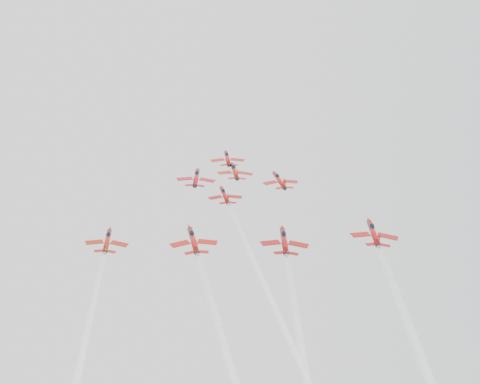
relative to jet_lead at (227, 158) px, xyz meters
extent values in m
cylinder|color=#AE1310|center=(0.00, -0.30, -0.30)|extent=(1.12, 9.02, 6.77)
cone|color=#AE1310|center=(0.00, 4.81, 3.27)|extent=(1.12, 2.49, 2.21)
cone|color=black|center=(0.00, -5.00, -3.57)|extent=(1.12, 1.65, 1.62)
ellipsoid|color=black|center=(0.00, 1.33, 1.46)|extent=(1.02, 2.37, 2.04)
cube|color=#AE1310|center=(-2.76, -0.94, -0.81)|extent=(4.18, 2.69, 1.14)
cube|color=#AE1310|center=(2.76, -0.94, -0.81)|extent=(4.18, 2.69, 1.14)
cube|color=#AE1310|center=(0.00, -4.69, -1.87)|extent=(0.12, 2.68, 2.73)
cube|color=#AE1310|center=(-1.43, -4.16, -2.99)|extent=(2.01, 1.33, 0.65)
cube|color=#AE1310|center=(1.43, -4.16, -2.99)|extent=(2.01, 1.33, 0.65)
cylinder|color=#A8101D|center=(-9.28, -12.33, -8.70)|extent=(1.15, 9.24, 6.93)
cone|color=#A8101D|center=(-9.28, -7.10, -5.04)|extent=(1.15, 2.55, 2.26)
cone|color=black|center=(-9.28, -17.14, -12.05)|extent=(1.15, 1.69, 1.66)
ellipsoid|color=black|center=(-9.28, -10.66, -6.89)|extent=(1.05, 2.43, 2.09)
cube|color=#A8101D|center=(-12.11, -12.99, -9.22)|extent=(4.28, 2.76, 1.16)
cube|color=#A8101D|center=(-6.45, -12.99, -9.22)|extent=(4.28, 2.76, 1.16)
cube|color=#A8101D|center=(-9.28, -16.83, -10.30)|extent=(0.13, 2.74, 2.79)
cube|color=#A8101D|center=(-10.75, -16.28, -11.45)|extent=(2.05, 1.36, 0.67)
cube|color=#A8101D|center=(-7.81, -16.28, -11.45)|extent=(2.05, 1.36, 0.67)
cylinder|color=#A51C0F|center=(1.08, -8.10, -5.74)|extent=(1.11, 8.88, 6.66)
cone|color=#A51C0F|center=(1.08, -3.07, -2.23)|extent=(1.11, 2.45, 2.17)
cone|color=black|center=(1.08, -12.72, -8.97)|extent=(1.11, 1.62, 1.60)
ellipsoid|color=black|center=(1.08, -6.49, -4.01)|extent=(1.01, 2.33, 2.01)
cube|color=#A51C0F|center=(-1.63, -8.73, -6.24)|extent=(4.11, 2.65, 1.12)
cube|color=#A51C0F|center=(3.80, -8.73, -6.24)|extent=(4.11, 2.65, 1.12)
cube|color=#A51C0F|center=(1.08, -12.42, -7.28)|extent=(0.12, 2.64, 2.69)
cube|color=#A51C0F|center=(-0.33, -11.90, -8.39)|extent=(1.97, 1.31, 0.64)
cube|color=#A51C0F|center=(2.49, -11.90, -8.39)|extent=(1.97, 1.31, 0.64)
cylinder|color=#A7160F|center=(12.19, -12.52, -8.83)|extent=(1.09, 8.74, 6.56)
cone|color=#A7160F|center=(12.19, -7.57, -5.37)|extent=(1.09, 2.41, 2.14)
cone|color=black|center=(12.19, -17.07, -12.00)|extent=(1.09, 1.60, 1.57)
ellipsoid|color=black|center=(12.19, -10.94, -7.12)|extent=(0.99, 2.30, 1.98)
cube|color=#A7160F|center=(9.51, -13.15, -9.32)|extent=(4.05, 2.61, 1.10)
cube|color=#A7160F|center=(14.86, -13.15, -9.32)|extent=(4.05, 2.61, 1.10)
cube|color=#A7160F|center=(12.19, -16.78, -10.35)|extent=(0.12, 2.60, 2.64)
cube|color=#A7160F|center=(10.80, -16.26, -11.43)|extent=(1.94, 1.29, 0.63)
cube|color=#A7160F|center=(13.57, -16.26, -11.43)|extent=(1.94, 1.29, 0.63)
cylinder|color=maroon|center=(-2.91, -20.96, -14.71)|extent=(0.97, 7.77, 5.83)
cone|color=maroon|center=(-2.91, -16.55, -11.64)|extent=(0.97, 2.14, 1.90)
cone|color=black|center=(-2.91, -25.00, -17.54)|extent=(0.97, 1.42, 1.40)
ellipsoid|color=black|center=(-2.91, -19.55, -13.19)|extent=(0.88, 2.04, 1.76)
cube|color=maroon|center=(-5.29, -21.51, -15.15)|extent=(3.60, 2.32, 0.98)
cube|color=maroon|center=(-0.54, -21.51, -15.15)|extent=(3.60, 2.32, 0.98)
cube|color=maroon|center=(-2.91, -24.74, -16.06)|extent=(0.11, 2.31, 2.35)
cube|color=maroon|center=(-4.15, -24.28, -17.03)|extent=(1.73, 1.15, 0.56)
cube|color=maroon|center=(-1.68, -24.28, -17.03)|extent=(1.73, 1.15, 0.56)
cylinder|color=white|center=(-2.91, -57.78, -40.41)|extent=(1.23, 65.69, 46.36)
cylinder|color=maroon|center=(-28.34, -40.17, -28.12)|extent=(0.98, 7.90, 5.92)
cone|color=maroon|center=(-28.34, -35.69, -25.00)|extent=(0.98, 2.18, 1.93)
cone|color=black|center=(-28.34, -44.27, -30.98)|extent=(0.98, 1.44, 1.42)
ellipsoid|color=black|center=(-28.34, -38.74, -26.58)|extent=(0.89, 2.07, 1.79)
cube|color=maroon|center=(-30.75, -40.73, -28.56)|extent=(3.66, 2.35, 0.99)
cube|color=maroon|center=(-25.92, -40.73, -28.56)|extent=(3.66, 2.35, 0.99)
cube|color=maroon|center=(-28.34, -44.01, -29.49)|extent=(0.11, 2.34, 2.39)
cube|color=maroon|center=(-29.59, -43.54, -30.47)|extent=(1.76, 1.16, 0.57)
cube|color=maroon|center=(-27.09, -43.54, -30.47)|extent=(1.76, 1.16, 0.57)
cylinder|color=#A4150F|center=(-11.28, -39.63, -27.75)|extent=(1.13, 9.11, 6.83)
cone|color=#A4150F|center=(-11.28, -34.47, -24.15)|extent=(1.13, 2.51, 2.23)
cone|color=black|center=(-11.28, -44.37, -31.05)|extent=(1.13, 1.66, 1.64)
ellipsoid|color=black|center=(-11.28, -37.98, -25.97)|extent=(1.03, 2.39, 2.06)
cube|color=#A4150F|center=(-14.07, -40.28, -28.26)|extent=(4.22, 2.72, 1.15)
cube|color=#A4150F|center=(-8.50, -40.28, -28.26)|extent=(4.22, 2.72, 1.15)
cube|color=#A4150F|center=(-11.28, -44.07, -29.33)|extent=(0.12, 2.70, 2.75)
cube|color=#A4150F|center=(-12.73, -43.53, -30.46)|extent=(2.02, 1.34, 0.66)
cube|color=#A4150F|center=(-9.84, -43.53, -30.46)|extent=(2.02, 1.34, 0.66)
cylinder|color=maroon|center=(7.56, -39.39, -27.58)|extent=(1.18, 9.45, 7.09)
cone|color=maroon|center=(7.56, -34.04, -23.84)|extent=(1.18, 2.60, 2.31)
cone|color=black|center=(7.56, -44.31, -31.01)|extent=(1.18, 1.73, 1.70)
ellipsoid|color=black|center=(7.56, -37.68, -25.73)|extent=(1.07, 2.48, 2.14)
cube|color=maroon|center=(4.68, -40.07, -28.11)|extent=(4.37, 2.82, 1.19)
cube|color=maroon|center=(10.45, -40.07, -28.11)|extent=(4.37, 2.82, 1.19)
cube|color=maroon|center=(7.56, -43.99, -29.22)|extent=(0.13, 2.80, 2.86)
cube|color=maroon|center=(6.07, -43.43, -30.40)|extent=(2.10, 1.39, 0.68)
cube|color=maroon|center=(9.06, -43.43, -30.40)|extent=(2.10, 1.39, 0.68)
cylinder|color=#A1110F|center=(28.20, -35.90, -25.14)|extent=(1.22, 9.83, 7.37)
cone|color=#A1110F|center=(28.20, -30.33, -21.25)|extent=(1.22, 2.71, 2.40)
cone|color=black|center=(28.20, -41.01, -28.70)|extent=(1.22, 1.80, 1.77)
ellipsoid|color=black|center=(28.20, -34.12, -23.22)|extent=(1.11, 2.58, 2.22)
cube|color=#A1110F|center=(25.20, -36.60, -25.69)|extent=(4.55, 2.93, 1.24)
cube|color=#A1110F|center=(31.21, -36.60, -25.69)|extent=(4.55, 2.93, 1.24)
cube|color=#A1110F|center=(28.20, -40.68, -26.85)|extent=(0.13, 2.92, 2.97)
cube|color=#A1110F|center=(26.64, -40.09, -28.07)|extent=(2.18, 1.45, 0.71)
cube|color=#A1110F|center=(29.76, -40.09, -28.07)|extent=(2.18, 1.45, 0.71)
camera|label=1|loc=(-17.99, -161.15, -41.48)|focal=45.00mm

